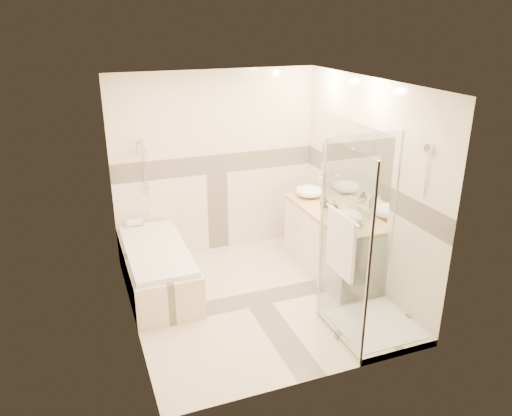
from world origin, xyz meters
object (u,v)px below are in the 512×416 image
object	(u,v)px
shower_enclosure	(364,288)
vessel_sink_far	(347,217)
bathtub	(157,266)
amenity_bottle_a	(334,207)
vanity	(329,242)
vessel_sink_near	(309,191)
amenity_bottle_b	(325,202)

from	to	relation	value
shower_enclosure	vessel_sink_far	world-z (taller)	shower_enclosure
bathtub	vessel_sink_far	bearing A→B (deg)	-19.36
shower_enclosure	amenity_bottle_a	distance (m)	1.29
bathtub	shower_enclosure	xyz separation A→B (m)	(1.86, -1.62, 0.20)
shower_enclosure	amenity_bottle_a	size ratio (longest dim) A/B	11.97
bathtub	vanity	distance (m)	2.18
shower_enclosure	vessel_sink_near	distance (m)	1.91
vessel_sink_near	amenity_bottle_a	bearing A→B (deg)	-90.00
vessel_sink_near	amenity_bottle_b	xyz separation A→B (m)	(0.00, -0.43, -0.00)
vessel_sink_far	shower_enclosure	bearing A→B (deg)	-107.37
amenity_bottle_b	bathtub	bearing A→B (deg)	174.45
vessel_sink_near	amenity_bottle_a	size ratio (longest dim) A/B	2.22
shower_enclosure	amenity_bottle_a	xyz separation A→B (m)	(0.27, 1.18, 0.43)
amenity_bottle_a	bathtub	bearing A→B (deg)	168.44
bathtub	shower_enclosure	size ratio (longest dim) A/B	0.83
amenity_bottle_b	vessel_sink_far	bearing A→B (deg)	-90.00
bathtub	shower_enclosure	bearing A→B (deg)	-41.10
vessel_sink_far	vessel_sink_near	bearing A→B (deg)	90.00
amenity_bottle_a	amenity_bottle_b	size ratio (longest dim) A/B	1.16
shower_enclosure	vessel_sink_near	bearing A→B (deg)	81.60
bathtub	vessel_sink_near	bearing A→B (deg)	6.10
vanity	amenity_bottle_b	distance (m)	0.52
shower_enclosure	vessel_sink_far	distance (m)	1.01
bathtub	amenity_bottle_b	size ratio (longest dim) A/B	11.62
vanity	shower_enclosure	bearing A→B (deg)	-102.97
bathtub	amenity_bottle_b	distance (m)	2.23
vessel_sink_near	vessel_sink_far	size ratio (longest dim) A/B	0.98
shower_enclosure	amenity_bottle_b	bearing A→B (deg)	79.08
vanity	shower_enclosure	world-z (taller)	shower_enclosure
amenity_bottle_a	vessel_sink_far	bearing A→B (deg)	-90.00
vanity	vessel_sink_near	world-z (taller)	vessel_sink_near
vessel_sink_near	amenity_bottle_b	bearing A→B (deg)	-90.00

